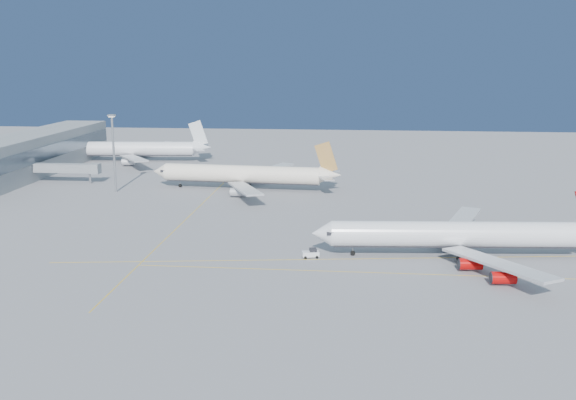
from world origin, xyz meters
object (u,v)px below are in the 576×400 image
object	(u,v)px
pushback_tug	(311,253)
airliner_etihad	(246,174)
airliner_third	(135,149)
light_mast	(113,147)
airliner_virgin	(461,235)

from	to	relation	value
pushback_tug	airliner_etihad	bearing A→B (deg)	96.47
airliner_third	light_mast	size ratio (longest dim) A/B	2.59
airliner_third	light_mast	xyz separation A→B (m)	(14.54, -61.88, 9.51)
light_mast	airliner_etihad	bearing A→B (deg)	10.77
airliner_third	airliner_virgin	bearing A→B (deg)	-51.80
pushback_tug	light_mast	distance (m)	94.28
airliner_etihad	light_mast	bearing A→B (deg)	-165.19
airliner_etihad	pushback_tug	bearing A→B (deg)	-65.94
pushback_tug	light_mast	size ratio (longest dim) A/B	0.16
airliner_virgin	airliner_etihad	xyz separation A→B (m)	(-58.75, 67.73, 0.22)
airliner_etihad	pushback_tug	world-z (taller)	airliner_etihad
pushback_tug	airliner_third	bearing A→B (deg)	109.59
light_mast	airliner_third	bearing A→B (deg)	103.22
pushback_tug	light_mast	bearing A→B (deg)	123.02
airliner_virgin	pushback_tug	distance (m)	33.02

